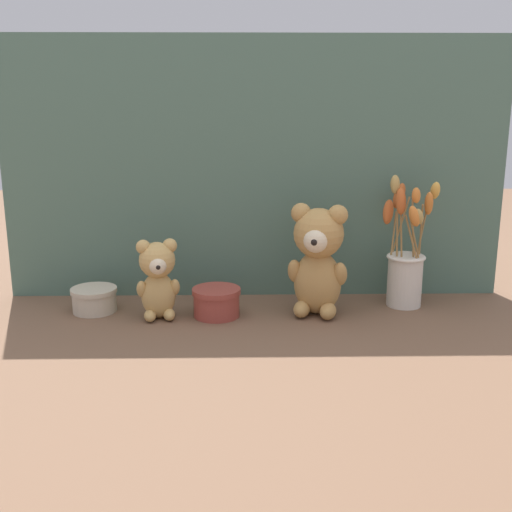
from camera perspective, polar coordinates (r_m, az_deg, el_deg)
The scene contains 7 objects.
ground_plane at distance 1.51m, azimuth 0.02°, elevation -5.32°, with size 4.00×4.00×0.00m, color brown.
backdrop_wall at distance 1.60m, azimuth -0.11°, elevation 7.67°, with size 1.24×0.02×0.64m.
teddy_bear_large at distance 1.49m, azimuth 5.52°, elevation -0.15°, with size 0.15×0.13×0.26m.
teddy_bear_medium at distance 1.48m, azimuth -8.72°, elevation -1.90°, with size 0.10×0.09×0.19m.
flower_vase at distance 1.59m, azimuth 13.14°, elevation -0.62°, with size 0.14×0.13×0.32m.
decorative_tin_tall at distance 1.49m, azimuth -3.54°, elevation -4.14°, with size 0.11×0.11×0.07m.
decorative_tin_short at distance 1.57m, azimuth -14.18°, elevation -3.77°, with size 0.11×0.11×0.06m.
Camera 1 is at (-0.03, -1.42, 0.51)m, focal length 45.00 mm.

